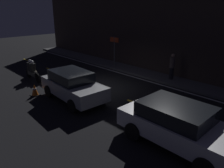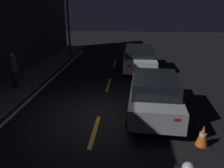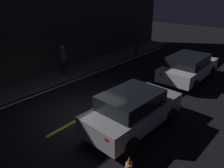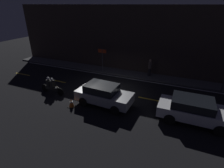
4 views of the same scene
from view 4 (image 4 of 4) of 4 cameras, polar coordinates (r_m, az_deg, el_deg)
ground_plane at (r=14.77m, az=-0.82°, el=-2.40°), size 56.00×56.00×0.00m
raised_curb at (r=18.49m, az=4.73°, el=3.51°), size 28.00×1.68×0.14m
building_front at (r=18.50m, az=6.12°, el=14.04°), size 28.00×0.30×6.69m
lane_dash_a at (r=20.64m, az=-27.13°, el=2.88°), size 2.00×0.14×0.01m
lane_dash_b at (r=17.54m, az=-17.47°, el=0.96°), size 2.00×0.14×0.01m
lane_dash_c at (r=15.16m, az=-4.28°, el=-1.70°), size 2.00×0.14×0.01m
lane_dash_d at (r=13.88m, az=12.54°, el=-4.93°), size 2.00×0.14×0.01m
lane_dash_e at (r=14.00m, az=30.99°, el=-7.95°), size 2.00×0.14×0.01m
lane_solid_kerb at (r=17.55m, az=3.56°, el=2.13°), size 25.20×0.14×0.01m
hatchback_silver at (r=12.59m, az=-2.77°, el=-3.34°), size 4.13×2.04×1.54m
sedan_white at (r=11.96m, az=25.22°, el=-7.59°), size 4.37×2.03×1.52m
motorcycle at (r=15.02m, az=-19.18°, el=-0.62°), size 2.32×0.40×1.40m
traffic_cone_near at (r=12.81m, az=-13.16°, el=-5.96°), size 0.47×0.47×0.68m
pedestrian at (r=17.65m, az=12.20°, el=5.25°), size 0.34×0.34×1.71m
shop_sign at (r=18.48m, az=-3.20°, el=9.29°), size 0.90×0.08×2.40m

